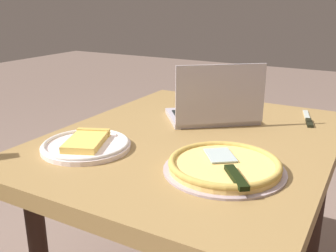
{
  "coord_description": "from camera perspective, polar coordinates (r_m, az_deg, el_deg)",
  "views": [
    {
      "loc": [
        1.08,
        0.51,
        1.16
      ],
      "look_at": [
        0.04,
        -0.07,
        0.77
      ],
      "focal_mm": 41.12,
      "sensor_mm": 36.0,
      "label": 1
    }
  ],
  "objects": [
    {
      "name": "pizza_tray",
      "position": [
        1.01,
        8.37,
        -5.8
      ],
      "size": [
        0.32,
        0.32,
        0.03
      ],
      "color": "#A9969E",
      "rests_on": "dining_table"
    },
    {
      "name": "pizza_plate",
      "position": [
        1.18,
        -12.02,
        -2.67
      ],
      "size": [
        0.27,
        0.27,
        0.04
      ],
      "color": "white",
      "rests_on": "dining_table"
    },
    {
      "name": "table_knife",
      "position": [
        1.51,
        20.07,
        0.87
      ],
      "size": [
        0.22,
        0.08,
        0.01
      ],
      "color": "silver",
      "rests_on": "dining_table"
    },
    {
      "name": "laptop",
      "position": [
        1.41,
        6.81,
        2.48
      ],
      "size": [
        0.37,
        0.38,
        0.22
      ],
      "color": "#B7AEBA",
      "rests_on": "dining_table"
    },
    {
      "name": "dining_table",
      "position": [
        1.3,
        3.66,
        -5.17
      ],
      "size": [
        1.08,
        0.86,
        0.74
      ],
      "color": "olive",
      "rests_on": "ground_plane"
    }
  ]
}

